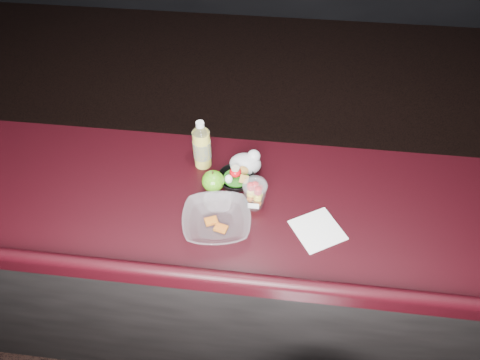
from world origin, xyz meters
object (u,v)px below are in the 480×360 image
(fruit_cup, at_px, (255,193))
(snack_bowl, at_px, (236,179))
(lemonade_bottle, at_px, (202,148))
(takeout_bowl, at_px, (217,221))
(green_apple, at_px, (213,181))

(fruit_cup, bearing_deg, snack_bowl, 129.65)
(lemonade_bottle, xyz_separation_m, takeout_bowl, (0.11, -0.31, -0.06))
(snack_bowl, xyz_separation_m, takeout_bowl, (-0.04, -0.22, 0.00))
(fruit_cup, relative_size, snack_bowl, 0.71)
(green_apple, xyz_separation_m, takeout_bowl, (0.04, -0.18, -0.01))
(lemonade_bottle, relative_size, green_apple, 2.39)
(green_apple, distance_m, snack_bowl, 0.09)
(lemonade_bottle, bearing_deg, takeout_bowl, -71.26)
(lemonade_bottle, distance_m, takeout_bowl, 0.34)
(fruit_cup, relative_size, green_apple, 1.44)
(fruit_cup, distance_m, takeout_bowl, 0.18)
(takeout_bowl, bearing_deg, green_apple, 102.92)
(fruit_cup, bearing_deg, green_apple, 158.62)
(green_apple, relative_size, takeout_bowl, 0.33)
(lemonade_bottle, bearing_deg, snack_bowl, -32.65)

